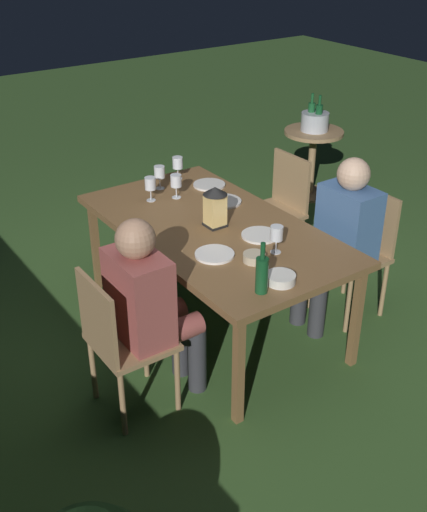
% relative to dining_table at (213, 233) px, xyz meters
% --- Properties ---
extents(ground_plane, '(16.00, 16.00, 0.00)m').
position_rel_dining_table_xyz_m(ground_plane, '(0.00, 0.00, -0.68)').
color(ground_plane, '#385B28').
extents(dining_table, '(1.88, 1.03, 0.73)m').
position_rel_dining_table_xyz_m(dining_table, '(0.00, 0.00, 0.00)').
color(dining_table, brown).
rests_on(dining_table, ground).
extents(chair_side_left_b, '(0.42, 0.40, 0.87)m').
position_rel_dining_table_xyz_m(chair_side_left_b, '(0.42, -0.90, -0.20)').
color(chair_side_left_b, '#9E7A51').
rests_on(chair_side_left_b, ground).
extents(chair_side_right_a, '(0.42, 0.40, 0.87)m').
position_rel_dining_table_xyz_m(chair_side_right_a, '(-0.42, 0.90, -0.20)').
color(chair_side_right_a, '#9E7A51').
rests_on(chair_side_right_a, ground).
extents(person_in_rust, '(0.38, 0.47, 1.15)m').
position_rel_dining_table_xyz_m(person_in_rust, '(-0.42, 0.71, -0.05)').
color(person_in_rust, '#9E4C47').
rests_on(person_in_rust, ground).
extents(chair_side_left_a, '(0.42, 0.40, 0.87)m').
position_rel_dining_table_xyz_m(chair_side_left_a, '(-0.42, -0.90, -0.20)').
color(chair_side_left_a, '#9E7A51').
rests_on(chair_side_left_a, ground).
extents(person_in_blue, '(0.38, 0.47, 1.15)m').
position_rel_dining_table_xyz_m(person_in_blue, '(-0.42, -0.71, -0.05)').
color(person_in_blue, '#426699').
rests_on(person_in_blue, ground).
extents(lantern_centerpiece, '(0.15, 0.15, 0.27)m').
position_rel_dining_table_xyz_m(lantern_centerpiece, '(-0.01, -0.01, 0.20)').
color(lantern_centerpiece, black).
rests_on(lantern_centerpiece, dining_table).
extents(green_bottle_on_table, '(0.07, 0.07, 0.29)m').
position_rel_dining_table_xyz_m(green_bottle_on_table, '(-0.79, 0.25, 0.16)').
color(green_bottle_on_table, '#144723').
rests_on(green_bottle_on_table, dining_table).
extents(wine_glass_a, '(0.08, 0.08, 0.17)m').
position_rel_dining_table_xyz_m(wine_glass_a, '(0.57, 0.13, 0.17)').
color(wine_glass_a, silver).
rests_on(wine_glass_a, dining_table).
extents(wine_glass_b, '(0.08, 0.08, 0.17)m').
position_rel_dining_table_xyz_m(wine_glass_b, '(0.80, -0.24, 0.17)').
color(wine_glass_b, silver).
rests_on(wine_glass_b, dining_table).
extents(wine_glass_c, '(0.08, 0.08, 0.17)m').
position_rel_dining_table_xyz_m(wine_glass_c, '(0.51, -0.04, 0.17)').
color(wine_glass_c, silver).
rests_on(wine_glass_c, dining_table).
extents(wine_glass_d, '(0.08, 0.08, 0.17)m').
position_rel_dining_table_xyz_m(wine_glass_d, '(-0.50, -0.09, 0.17)').
color(wine_glass_d, silver).
rests_on(wine_glass_d, dining_table).
extents(wine_glass_e, '(0.08, 0.08, 0.17)m').
position_rel_dining_table_xyz_m(wine_glass_e, '(0.72, -0.03, 0.17)').
color(wine_glass_e, silver).
rests_on(wine_glass_e, dining_table).
extents(plate_a, '(0.23, 0.23, 0.01)m').
position_rel_dining_table_xyz_m(plate_a, '(-0.33, 0.22, 0.06)').
color(plate_a, white).
rests_on(plate_a, dining_table).
extents(plate_b, '(0.23, 0.23, 0.01)m').
position_rel_dining_table_xyz_m(plate_b, '(0.56, -0.35, 0.06)').
color(plate_b, silver).
rests_on(plate_b, dining_table).
extents(plate_c, '(0.25, 0.25, 0.01)m').
position_rel_dining_table_xyz_m(plate_c, '(0.26, -0.26, 0.06)').
color(plate_c, silver).
rests_on(plate_c, dining_table).
extents(plate_d, '(0.23, 0.23, 0.01)m').
position_rel_dining_table_xyz_m(plate_d, '(-0.28, -0.15, 0.06)').
color(plate_d, white).
rests_on(plate_d, dining_table).
extents(bowl_olives, '(0.16, 0.16, 0.05)m').
position_rel_dining_table_xyz_m(bowl_olives, '(-0.78, 0.10, 0.08)').
color(bowl_olives, silver).
rests_on(bowl_olives, dining_table).
extents(bowl_bread, '(0.13, 0.13, 0.05)m').
position_rel_dining_table_xyz_m(bowl_bread, '(-0.51, 0.07, 0.08)').
color(bowl_bread, '#BCAD8E').
rests_on(bowl_bread, dining_table).
extents(side_table, '(0.56, 0.56, 0.66)m').
position_rel_dining_table_xyz_m(side_table, '(1.27, -2.04, -0.25)').
color(side_table, '#9E7A51').
rests_on(side_table, ground).
extents(ice_bucket, '(0.26, 0.26, 0.34)m').
position_rel_dining_table_xyz_m(ice_bucket, '(1.27, -2.04, 0.07)').
color(ice_bucket, '#B2B7BF').
rests_on(ice_bucket, side_table).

